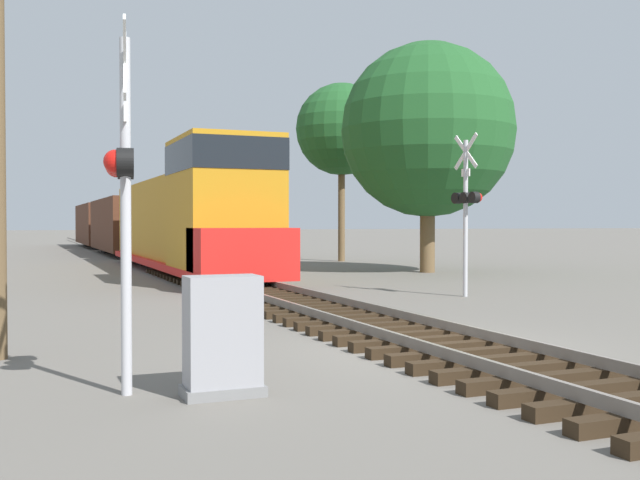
% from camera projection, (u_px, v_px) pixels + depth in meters
% --- Properties ---
extents(ground_plane, '(400.00, 400.00, 0.00)m').
position_uv_depth(ground_plane, '(436.00, 350.00, 11.39)').
color(ground_plane, '#666059').
extents(rail_track_bed, '(2.60, 160.00, 0.31)m').
position_uv_depth(rail_track_bed, '(437.00, 341.00, 11.38)').
color(rail_track_bed, black).
rests_on(rail_track_bed, ground).
extents(freight_train, '(2.87, 48.10, 4.57)m').
position_uv_depth(freight_train, '(134.00, 224.00, 41.15)').
color(freight_train, '#B77A14').
rests_on(freight_train, ground).
extents(crossing_signal_near, '(0.43, 1.01, 4.17)m').
position_uv_depth(crossing_signal_near, '(123.00, 177.00, 8.37)').
color(crossing_signal_near, '#B7B7BC').
rests_on(crossing_signal_near, ground).
extents(crossing_signal_far, '(0.41, 1.01, 4.27)m').
position_uv_depth(crossing_signal_far, '(467.00, 202.00, 19.63)').
color(crossing_signal_far, '#B7B7BC').
rests_on(crossing_signal_far, ground).
extents(relay_cabinet, '(0.90, 0.51, 1.35)m').
position_uv_depth(relay_cabinet, '(223.00, 337.00, 8.36)').
color(relay_cabinet, slate).
rests_on(relay_cabinet, ground).
extents(tree_far_right, '(6.79, 6.79, 8.96)m').
position_uv_depth(tree_far_right, '(428.00, 130.00, 29.14)').
color(tree_far_right, brown).
rests_on(tree_far_right, ground).
extents(tree_mid_background, '(4.61, 4.61, 8.96)m').
position_uv_depth(tree_mid_background, '(342.00, 130.00, 37.57)').
color(tree_mid_background, brown).
rests_on(tree_mid_background, ground).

